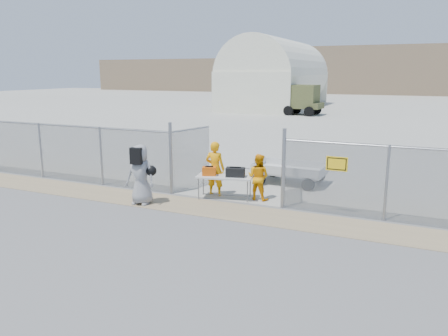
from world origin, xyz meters
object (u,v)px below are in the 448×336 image
at_px(folding_table, 225,187).
at_px(utility_trailer, 290,173).
at_px(visitor, 141,175).
at_px(security_worker_left, 215,169).
at_px(security_worker_right, 258,177).

xyz_separation_m(folding_table, utility_trailer, (1.44, 2.87, 0.02)).
relative_size(visitor, utility_trailer, 0.56).
relative_size(security_worker_left, visitor, 0.97).
height_order(folding_table, security_worker_right, security_worker_right).
bearing_deg(security_worker_left, visitor, 44.90).
height_order(security_worker_left, visitor, visitor).
distance_m(security_worker_right, visitor, 3.83).
relative_size(folding_table, visitor, 0.95).
distance_m(security_worker_left, visitor, 2.56).
height_order(security_worker_right, utility_trailer, security_worker_right).
relative_size(security_worker_right, utility_trailer, 0.45).
bearing_deg(utility_trailer, security_worker_right, -95.76).
bearing_deg(utility_trailer, visitor, -126.15).
distance_m(folding_table, utility_trailer, 3.21).
xyz_separation_m(folding_table, security_worker_left, (-0.47, 0.25, 0.55)).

